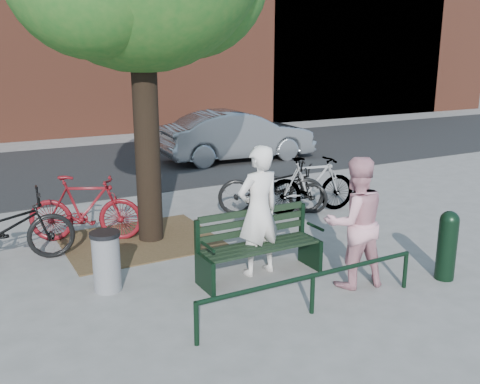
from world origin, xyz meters
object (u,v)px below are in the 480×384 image
bollard (447,243)px  parked_car (238,136)px  bicycle_c (272,187)px  park_bench (258,243)px  person_right (355,222)px  litter_bin (106,261)px  person_left (259,211)px

bollard → parked_car: size_ratio=0.22×
bollard → bicycle_c: 3.77m
park_bench → parked_car: (3.69, 7.37, 0.24)m
parked_car → person_right: bearing=165.8°
bollard → litter_bin: 4.55m
park_bench → bollard: 2.57m
litter_bin → parked_car: 8.88m
bollard → parked_car: parked_car is taller
park_bench → bicycle_c: bearing=54.3°
person_left → bollard: bearing=141.3°
bicycle_c → parked_car: (1.96, 4.96, 0.18)m
litter_bin → person_right: bearing=-25.5°
litter_bin → park_bench: bearing=-14.9°
person_left → bollard: person_left is taller
litter_bin → parked_car: bearing=50.5°
person_left → litter_bin: person_left is taller
person_right → park_bench: bearing=-30.3°
person_right → bicycle_c: bearing=-91.3°
park_bench → bicycle_c: size_ratio=0.85×
bollard → litter_bin: bearing=155.9°
bollard → bicycle_c: bearing=97.1°
park_bench → bicycle_c: 2.97m
bollard → person_left: bearing=146.7°
litter_bin → bollard: bearing=-24.1°
parked_car → park_bench: bearing=157.6°
bollard → litter_bin: bollard is taller
bollard → bicycle_c: size_ratio=0.47×
person_right → bollard: 1.37m
park_bench → person_right: 1.35m
park_bench → parked_car: bearing=63.4°
person_left → bollard: 2.59m
person_left → litter_bin: bearing=-18.1°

